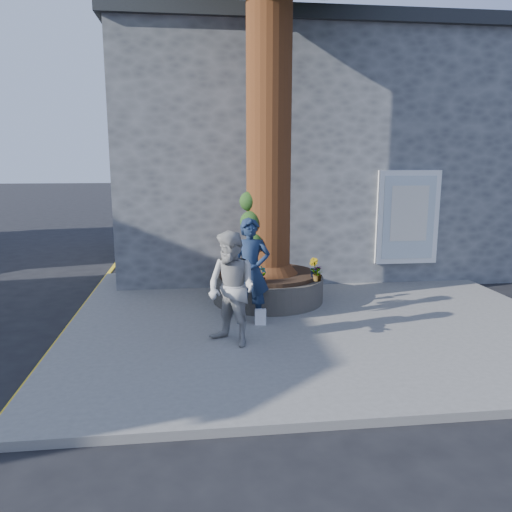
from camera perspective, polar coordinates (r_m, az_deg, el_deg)
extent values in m
plane|color=black|center=(8.65, -2.00, -9.65)|extent=(120.00, 120.00, 0.00)
cube|color=slate|center=(9.79, 6.32, -6.84)|extent=(9.00, 8.00, 0.12)
cube|color=yellow|center=(9.85, -20.68, -7.75)|extent=(0.10, 30.00, 0.01)
cube|color=#4F5255|center=(15.60, 4.89, 10.77)|extent=(10.00, 8.00, 6.00)
cube|color=black|center=(15.90, 5.09, 22.20)|extent=(10.30, 8.30, 0.30)
cube|color=white|center=(12.34, 16.95, 4.24)|extent=(1.50, 0.12, 2.20)
cube|color=silver|center=(12.29, 17.06, 4.21)|extent=(1.25, 0.04, 1.95)
cube|color=silver|center=(12.26, 17.13, 4.66)|extent=(0.90, 0.02, 1.30)
cylinder|color=black|center=(10.52, 1.38, -3.70)|extent=(2.30, 2.30, 0.52)
cylinder|color=black|center=(10.45, 1.39, -2.11)|extent=(2.04, 2.04, 0.08)
cylinder|color=#3F220F|center=(10.27, 1.49, 18.94)|extent=(0.90, 0.90, 7.50)
cone|color=#3F220F|center=(10.37, 1.40, -0.01)|extent=(1.24, 1.24, 0.70)
sphere|color=#123713|center=(10.00, -0.57, 3.94)|extent=(0.44, 0.44, 0.44)
sphere|color=#123713|center=(9.97, -0.16, 1.59)|extent=(0.36, 0.36, 0.36)
sphere|color=#123713|center=(10.08, -0.77, 6.28)|extent=(0.40, 0.40, 0.40)
imported|color=#17253F|center=(8.93, -0.64, -1.76)|extent=(0.74, 0.52, 1.91)
imported|color=#A4A39D|center=(7.90, -2.81, -3.77)|extent=(1.12, 1.12, 1.83)
cube|color=white|center=(9.03, 0.52, -6.98)|extent=(0.21, 0.14, 0.28)
imported|color=gray|center=(9.55, 0.76, -2.11)|extent=(0.21, 0.20, 0.33)
imported|color=gray|center=(10.07, 6.60, -1.32)|extent=(0.27, 0.28, 0.39)
imported|color=gray|center=(9.75, 7.07, -1.99)|extent=(0.20, 0.20, 0.30)
imported|color=gray|center=(9.76, 7.07, -2.03)|extent=(0.34, 0.35, 0.29)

